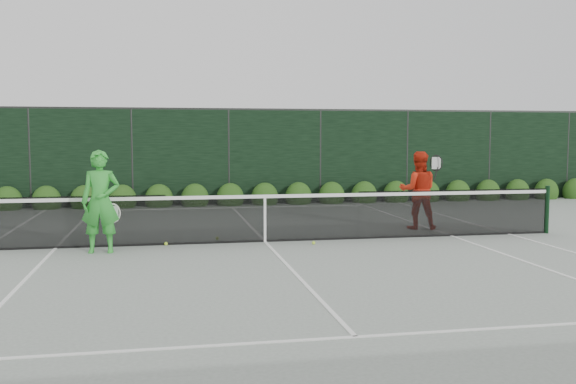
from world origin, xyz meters
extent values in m
plane|color=gray|center=(0.00, 0.00, 0.00)|extent=(80.00, 80.00, 0.00)
cylinder|color=black|center=(6.40, 0.00, 0.54)|extent=(0.10, 0.10, 1.07)
cube|color=black|center=(-4.20, 0.00, 0.51)|extent=(4.40, 0.01, 1.02)
cube|color=black|center=(0.00, 0.00, 0.48)|extent=(4.00, 0.01, 0.96)
cube|color=black|center=(4.20, 0.00, 0.51)|extent=(4.40, 0.01, 1.02)
cube|color=white|center=(0.00, 0.00, 0.94)|extent=(12.80, 0.03, 0.07)
cube|color=black|center=(0.00, 0.00, 0.02)|extent=(12.80, 0.02, 0.04)
cube|color=white|center=(0.00, 0.00, 0.46)|extent=(0.05, 0.03, 0.91)
imported|color=green|center=(-3.19, -0.60, 0.96)|extent=(0.73, 0.50, 1.92)
torus|color=silver|center=(-2.99, -0.50, 0.73)|extent=(0.30, 0.03, 0.30)
cylinder|color=black|center=(-2.99, -0.50, 0.49)|extent=(0.10, 0.03, 0.30)
imported|color=red|center=(3.82, 1.18, 0.91)|extent=(1.03, 0.90, 1.82)
torus|color=black|center=(4.17, 0.98, 1.55)|extent=(0.25, 0.21, 0.30)
cylinder|color=black|center=(4.17, 0.98, 1.31)|extent=(0.10, 0.03, 0.30)
cube|color=white|center=(5.49, 0.00, 0.01)|extent=(0.06, 23.77, 0.01)
cube|color=white|center=(-4.12, 0.00, 0.01)|extent=(0.06, 23.77, 0.01)
cube|color=white|center=(4.12, 0.00, 0.01)|extent=(0.06, 23.77, 0.01)
cube|color=white|center=(0.00, 11.88, 0.01)|extent=(11.03, 0.06, 0.01)
cube|color=white|center=(0.00, 6.40, 0.01)|extent=(8.23, 0.06, 0.01)
cube|color=white|center=(0.00, -6.40, 0.01)|extent=(8.23, 0.06, 0.01)
cube|color=white|center=(0.00, 0.00, 0.01)|extent=(0.06, 12.80, 0.01)
cube|color=black|center=(0.00, 7.50, 1.50)|extent=(32.00, 0.06, 3.00)
cube|color=#262826|center=(0.00, 7.50, 3.03)|extent=(32.00, 0.06, 0.06)
cylinder|color=#262826|center=(-6.00, 7.50, 1.50)|extent=(0.08, 0.08, 3.00)
cylinder|color=#262826|center=(-3.00, 7.50, 1.50)|extent=(0.08, 0.08, 3.00)
cylinder|color=#262826|center=(0.00, 7.50, 1.50)|extent=(0.08, 0.08, 3.00)
cylinder|color=#262826|center=(3.00, 7.50, 1.50)|extent=(0.08, 0.08, 3.00)
cylinder|color=#262826|center=(6.00, 7.50, 1.50)|extent=(0.08, 0.08, 3.00)
cylinder|color=#262826|center=(9.00, 7.50, 1.50)|extent=(0.08, 0.08, 3.00)
cylinder|color=#262826|center=(12.00, 7.50, 1.50)|extent=(0.08, 0.08, 3.00)
ellipsoid|color=#17390F|center=(-6.60, 7.15, 0.23)|extent=(0.86, 0.65, 0.94)
ellipsoid|color=#17390F|center=(-5.50, 7.15, 0.23)|extent=(0.86, 0.65, 0.94)
ellipsoid|color=#17390F|center=(-4.40, 7.15, 0.23)|extent=(0.86, 0.65, 0.94)
ellipsoid|color=#17390F|center=(-3.30, 7.15, 0.23)|extent=(0.86, 0.65, 0.94)
ellipsoid|color=#17390F|center=(-2.20, 7.15, 0.23)|extent=(0.86, 0.65, 0.94)
ellipsoid|color=#17390F|center=(-1.10, 7.15, 0.23)|extent=(0.86, 0.65, 0.94)
ellipsoid|color=#17390F|center=(0.00, 7.15, 0.23)|extent=(0.86, 0.65, 0.94)
ellipsoid|color=#17390F|center=(1.10, 7.15, 0.23)|extent=(0.86, 0.65, 0.94)
ellipsoid|color=#17390F|center=(2.20, 7.15, 0.23)|extent=(0.86, 0.65, 0.94)
ellipsoid|color=#17390F|center=(3.30, 7.15, 0.23)|extent=(0.86, 0.65, 0.94)
ellipsoid|color=#17390F|center=(4.40, 7.15, 0.23)|extent=(0.86, 0.65, 0.94)
ellipsoid|color=#17390F|center=(5.50, 7.15, 0.23)|extent=(0.86, 0.65, 0.94)
ellipsoid|color=#17390F|center=(6.60, 7.15, 0.23)|extent=(0.86, 0.65, 0.94)
ellipsoid|color=#17390F|center=(7.70, 7.15, 0.23)|extent=(0.86, 0.65, 0.94)
ellipsoid|color=#17390F|center=(8.80, 7.15, 0.23)|extent=(0.86, 0.65, 0.94)
ellipsoid|color=#17390F|center=(9.90, 7.15, 0.23)|extent=(0.86, 0.65, 0.94)
ellipsoid|color=#17390F|center=(11.00, 7.15, 0.23)|extent=(0.86, 0.65, 0.94)
ellipsoid|color=#17390F|center=(12.10, 7.15, 0.23)|extent=(0.86, 0.65, 0.94)
sphere|color=#C1EC34|center=(-2.01, -0.04, 0.03)|extent=(0.07, 0.07, 0.07)
sphere|color=#C1EC34|center=(-0.95, 0.45, 0.03)|extent=(0.07, 0.07, 0.07)
sphere|color=#C1EC34|center=(0.92, -0.48, 0.03)|extent=(0.07, 0.07, 0.07)
camera|label=1|loc=(-2.00, -12.92, 2.18)|focal=40.00mm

